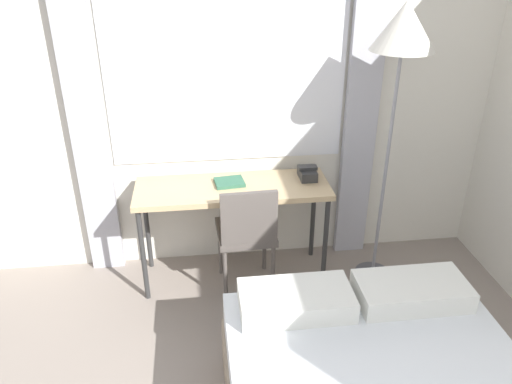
{
  "coord_description": "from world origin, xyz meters",
  "views": [
    {
      "loc": [
        -0.37,
        -0.07,
        2.33
      ],
      "look_at": [
        -0.03,
        2.67,
        0.91
      ],
      "focal_mm": 35.0,
      "sensor_mm": 36.0,
      "label": 1
    }
  ],
  "objects_px": {
    "desk": "(233,195)",
    "book": "(229,182)",
    "standing_lamp": "(403,42)",
    "telephone": "(307,173)",
    "desk_chair": "(247,230)"
  },
  "relations": [
    {
      "from": "desk",
      "to": "telephone",
      "type": "xyz_separation_m",
      "value": [
        0.55,
        0.07,
        0.11
      ]
    },
    {
      "from": "standing_lamp",
      "to": "desk",
      "type": "bearing_deg",
      "value": 172.54
    },
    {
      "from": "book",
      "to": "desk_chair",
      "type": "bearing_deg",
      "value": -67.3
    },
    {
      "from": "standing_lamp",
      "to": "book",
      "type": "distance_m",
      "value": 1.46
    },
    {
      "from": "desk",
      "to": "book",
      "type": "xyz_separation_m",
      "value": [
        -0.02,
        0.04,
        0.08
      ]
    },
    {
      "from": "desk",
      "to": "standing_lamp",
      "type": "xyz_separation_m",
      "value": [
        1.05,
        -0.14,
        1.06
      ]
    },
    {
      "from": "desk_chair",
      "to": "book",
      "type": "bearing_deg",
      "value": 110.32
    },
    {
      "from": "desk",
      "to": "desk_chair",
      "type": "xyz_separation_m",
      "value": [
        0.08,
        -0.19,
        -0.19
      ]
    },
    {
      "from": "desk",
      "to": "standing_lamp",
      "type": "distance_m",
      "value": 1.5
    },
    {
      "from": "desk_chair",
      "to": "standing_lamp",
      "type": "height_order",
      "value": "standing_lamp"
    },
    {
      "from": "desk_chair",
      "to": "book",
      "type": "relative_size",
      "value": 3.93
    },
    {
      "from": "telephone",
      "to": "desk",
      "type": "bearing_deg",
      "value": -173.23
    },
    {
      "from": "desk",
      "to": "desk_chair",
      "type": "distance_m",
      "value": 0.28
    },
    {
      "from": "telephone",
      "to": "book",
      "type": "distance_m",
      "value": 0.57
    },
    {
      "from": "desk_chair",
      "to": "book",
      "type": "distance_m",
      "value": 0.37
    }
  ]
}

